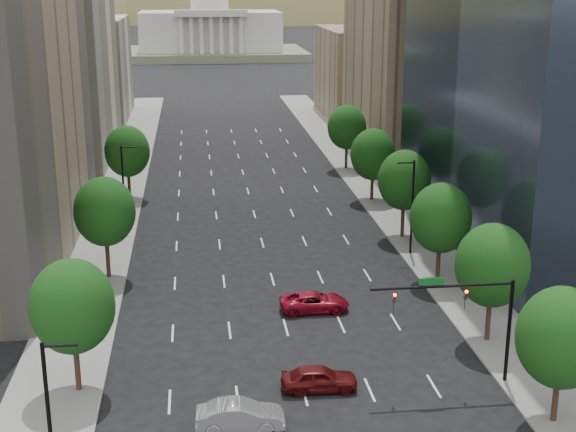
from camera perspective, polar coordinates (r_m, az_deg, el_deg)
name	(u,v)px	position (r m, az deg, el deg)	size (l,w,h in m)	color
sidewalk_left	(101,248)	(79.13, -13.09, -2.22)	(6.00, 200.00, 0.15)	slate
sidewalk_right	(417,236)	(81.56, 9.08, -1.42)	(6.00, 200.00, 0.15)	slate
midrise_cream_left	(55,33)	(119.26, -16.15, 12.34)	(14.00, 30.00, 35.00)	beige
filler_left	(88,69)	(152.54, -13.98, 10.07)	(14.00, 26.00, 18.00)	beige
parking_tan_right	(411,49)	(119.16, 8.67, 11.58)	(14.00, 30.00, 30.00)	#8C7759
filler_right	(362,73)	(151.78, 5.26, 10.08)	(14.00, 26.00, 16.00)	#8C7759
tree_right_0	(562,338)	(48.57, 18.81, -8.16)	(5.20, 5.20, 8.39)	#382316
tree_right_1	(492,265)	(57.76, 14.26, -3.41)	(5.20, 5.20, 8.75)	#382316
tree_right_2	(441,218)	(68.55, 10.76, -0.15)	(5.20, 5.20, 8.61)	#382316
tree_right_3	(404,180)	(79.58, 8.23, 2.52)	(5.20, 5.20, 8.89)	#382316
tree_right_4	(373,155)	(92.91, 6.03, 4.35)	(5.20, 5.20, 8.46)	#382316
tree_right_5	(347,127)	(108.22, 4.18, 6.29)	(5.20, 5.20, 8.75)	#382316
tree_left_0	(72,307)	(50.95, -15.02, -6.21)	(5.20, 5.20, 8.75)	#382316
tree_left_1	(105,212)	(69.64, -12.85, 0.30)	(5.20, 5.20, 8.97)	#382316
tree_left_2	(127,151)	(94.85, -11.31, 4.50)	(5.20, 5.20, 8.68)	#382316
streetlight_rn	(412,205)	(75.04, 8.75, 0.81)	(1.70, 0.20, 9.00)	black
streetlight_ls	(51,423)	(40.61, -16.44, -13.89)	(1.70, 0.20, 9.00)	black
streetlight_ln	(124,186)	(82.36, -11.53, 2.08)	(1.70, 0.20, 9.00)	black
traffic_signal	(473,309)	(51.57, 12.93, -6.46)	(9.12, 0.40, 7.38)	black
capitol	(210,30)	(264.84, -5.53, 12.94)	(60.00, 40.00, 35.20)	#596647
foothills	(246,64)	(618.50, -2.98, 10.72)	(720.00, 413.00, 263.00)	brown
car_maroon	(319,378)	(51.52, 2.22, -11.41)	(1.93, 4.80, 1.63)	#4D0C0E
car_silver	(240,416)	(47.62, -3.41, -13.93)	(1.77, 5.08, 1.67)	#A7A6AC
car_red_far	(314,302)	(62.92, 1.88, -6.09)	(2.48, 5.37, 1.49)	maroon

